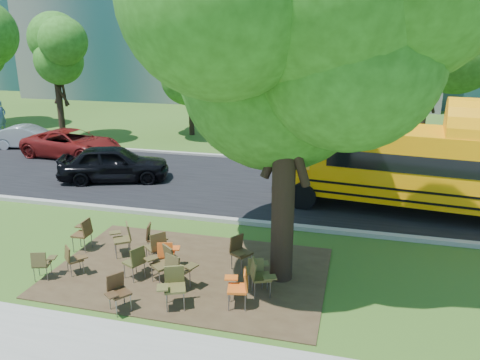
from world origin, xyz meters
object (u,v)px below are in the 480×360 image
(chair_8, at_px, (84,231))
(chair_10, at_px, (153,236))
(chair_1, at_px, (73,257))
(bg_car_silver, at_px, (29,137))
(chair_0, at_px, (42,262))
(chair_7, at_px, (259,274))
(black_car, at_px, (114,163))
(chair_12, at_px, (239,250))
(chair_13, at_px, (256,268))
(chair_5, at_px, (173,283))
(chair_14, at_px, (157,244))
(chair_9, at_px, (124,236))
(chair_6, at_px, (240,284))
(chair_15, at_px, (117,289))
(main_tree, at_px, (288,37))
(chair_11, at_px, (167,252))
(chair_2, at_px, (136,259))
(chair_3, at_px, (163,261))
(bg_car_red, at_px, (72,144))
(school_bus, at_px, (473,170))
(pedestrian_a, at_px, (2,116))
(chair_4, at_px, (177,268))

(chair_8, xyz_separation_m, chair_10, (2.02, 0.27, -0.04))
(chair_1, height_order, bg_car_silver, bg_car_silver)
(chair_0, xyz_separation_m, chair_7, (5.43, 0.60, 0.09))
(chair_7, distance_m, black_car, 10.79)
(chair_12, height_order, chair_13, chair_12)
(chair_8, distance_m, black_car, 6.70)
(chair_5, relative_size, chair_14, 1.00)
(chair_9, bearing_deg, chair_5, -165.64)
(chair_7, bearing_deg, chair_5, -84.44)
(chair_1, distance_m, chair_6, 4.53)
(chair_15, height_order, black_car, black_car)
(chair_10, distance_m, black_car, 7.46)
(chair_10, bearing_deg, chair_14, 20.20)
(main_tree, relative_size, chair_6, 10.11)
(chair_9, xyz_separation_m, chair_11, (1.51, -0.54, -0.06))
(chair_1, height_order, chair_15, chair_15)
(chair_5, xyz_separation_m, chair_8, (-3.60, 2.10, -0.01))
(chair_2, xyz_separation_m, chair_6, (2.84, -0.57, 0.02))
(chair_8, relative_size, chair_12, 1.00)
(chair_3, xyz_separation_m, chair_11, (-0.15, 0.57, -0.06))
(chair_0, height_order, chair_10, chair_10)
(chair_8, relative_size, chair_10, 1.08)
(chair_3, xyz_separation_m, chair_10, (-0.92, 1.41, -0.05))
(bg_car_silver, distance_m, bg_car_red, 3.64)
(main_tree, xyz_separation_m, chair_7, (-0.36, -0.98, -5.30))
(chair_9, xyz_separation_m, black_car, (-3.74, 6.25, 0.17))
(chair_13, bearing_deg, chair_0, 173.79)
(chair_0, relative_size, chair_2, 0.88)
(chair_7, height_order, chair_11, chair_7)
(chair_14, bearing_deg, chair_13, -60.05)
(chair_7, xyz_separation_m, chair_9, (-4.10, 1.15, 0.01))
(chair_5, distance_m, chair_12, 2.29)
(school_bus, height_order, chair_9, school_bus)
(chair_0, xyz_separation_m, chair_15, (2.51, -0.78, 0.05))
(chair_0, xyz_separation_m, chair_10, (2.08, 2.06, 0.05))
(chair_8, distance_m, chair_15, 3.55)
(chair_3, distance_m, bg_car_red, 14.06)
(chair_5, relative_size, chair_10, 1.10)
(main_tree, bearing_deg, chair_12, 171.90)
(chair_14, bearing_deg, main_tree, -48.50)
(chair_11, height_order, chair_14, chair_14)
(chair_5, bearing_deg, pedestrian_a, -64.50)
(chair_10, height_order, chair_14, chair_14)
(pedestrian_a, bearing_deg, chair_4, -133.95)
(black_car, bearing_deg, chair_13, -151.53)
(chair_13, bearing_deg, pedestrian_a, 126.55)
(chair_2, xyz_separation_m, chair_12, (2.38, 1.13, 0.02))
(chair_4, xyz_separation_m, chair_11, (-0.64, 0.85, -0.07))
(chair_0, bearing_deg, bg_car_red, 102.76)
(black_car, bearing_deg, bg_car_silver, 41.33)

